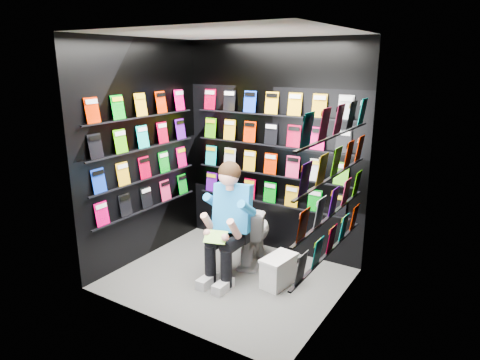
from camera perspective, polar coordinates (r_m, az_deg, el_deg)
The scene contains 14 objects.
floor at distance 4.89m, azimuth -1.68°, elevation -12.99°, with size 2.40×2.40×0.00m, color #595856.
ceiling at distance 4.30m, azimuth -1.97°, elevation 19.04°, with size 2.40×2.40×0.00m, color white.
wall_back at distance 5.26m, azimuth 4.28°, elevation 4.15°, with size 2.40×0.04×2.60m, color black.
wall_front at distance 3.66m, azimuth -10.56°, elevation -1.23°, with size 2.40×0.04×2.60m, color black.
wall_left at distance 5.17m, azimuth -12.95°, elevation 3.59°, with size 0.04×2.00×2.60m, color black.
wall_right at distance 3.90m, azimuth 12.99°, elevation -0.32°, with size 0.04×2.00×2.60m, color black.
comics_back at distance 5.23m, azimuth 4.12°, elevation 4.15°, with size 2.10×0.06×1.37m, color #ED005D, non-canonical shape.
comics_left at distance 5.15m, azimuth -12.72°, elevation 3.61°, with size 0.06×1.70×1.37m, color #ED005D, non-canonical shape.
comics_right at distance 3.91m, azimuth 12.58°, elevation -0.18°, with size 0.06×1.70×1.37m, color #ED005D, non-canonical shape.
toilet at distance 5.13m, azimuth 1.51°, elevation -7.04°, with size 0.42×0.75×0.73m, color white.
longbox at distance 4.72m, azimuth 5.16°, elevation -12.12°, with size 0.22×0.40×0.30m, color white.
longbox_lid at distance 4.65m, azimuth 5.21°, elevation -10.30°, with size 0.24×0.42×0.03m, color white.
reader at distance 4.68m, azimuth -0.83°, elevation -3.87°, with size 0.54×0.79×1.45m, color #1F7FCF, non-canonical shape.
held_comic at distance 4.48m, azimuth -3.27°, elevation -7.58°, with size 0.24×0.01×0.16m, color #1A974B.
Camera 1 is at (2.40, -3.56, 2.35)m, focal length 32.00 mm.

